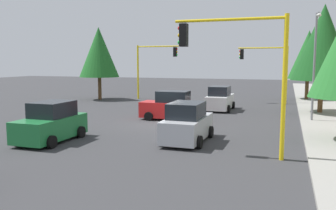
# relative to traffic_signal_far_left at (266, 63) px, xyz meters

# --- Properties ---
(ground_plane) EXTENTS (120.00, 120.00, 0.00)m
(ground_plane) POSITION_rel_traffic_signal_far_left_xyz_m (14.00, -5.65, -3.82)
(ground_plane) COLOR #353538
(sidewalk_kerb) EXTENTS (80.00, 4.00, 0.15)m
(sidewalk_kerb) POSITION_rel_traffic_signal_far_left_xyz_m (9.00, 4.85, -3.74)
(sidewalk_kerb) COLOR gray
(sidewalk_kerb) RESTS_ON ground
(traffic_signal_far_left) EXTENTS (0.36, 4.59, 5.38)m
(traffic_signal_far_left) POSITION_rel_traffic_signal_far_left_xyz_m (0.00, 0.00, 0.00)
(traffic_signal_far_left) COLOR yellow
(traffic_signal_far_left) RESTS_ON ground
(traffic_signal_near_left) EXTENTS (0.36, 4.59, 5.80)m
(traffic_signal_near_left) POSITION_rel_traffic_signal_far_left_xyz_m (20.00, 0.07, 0.28)
(traffic_signal_near_left) COLOR yellow
(traffic_signal_near_left) RESTS_ON ground
(traffic_signal_far_right) EXTENTS (0.36, 4.59, 5.66)m
(traffic_signal_far_right) POSITION_rel_traffic_signal_far_left_xyz_m (0.00, -11.34, 0.18)
(traffic_signal_far_right) COLOR yellow
(traffic_signal_far_right) RESTS_ON ground
(street_lamp_curbside) EXTENTS (2.15, 0.28, 7.00)m
(street_lamp_curbside) POSITION_rel_traffic_signal_far_left_xyz_m (10.39, 3.55, 0.53)
(street_lamp_curbside) COLOR slate
(street_lamp_curbside) RESTS_ON ground
(tree_opposite_side) EXTENTS (4.10, 4.10, 7.48)m
(tree_opposite_side) POSITION_rel_traffic_signal_far_left_xyz_m (2.00, -16.65, 1.09)
(tree_opposite_side) COLOR brown
(tree_opposite_side) RESTS_ON ground
(tree_roadside_mid) EXTENTS (4.45, 4.45, 8.14)m
(tree_roadside_mid) POSITION_rel_traffic_signal_far_left_xyz_m (6.00, 4.35, 1.53)
(tree_roadside_mid) COLOR brown
(tree_roadside_mid) RESTS_ON ground
(tree_roadside_far) EXTENTS (3.88, 3.88, 7.07)m
(tree_roadside_far) POSITION_rel_traffic_signal_far_left_xyz_m (-4.00, 3.85, 0.81)
(tree_roadside_far) COLOR brown
(tree_roadside_far) RESTS_ON ground
(car_silver) EXTENTS (4.05, 2.04, 1.98)m
(car_silver) POSITION_rel_traffic_signal_far_left_xyz_m (18.03, -2.66, -2.92)
(car_silver) COLOR #B2B5BA
(car_silver) RESTS_ON ground
(car_green) EXTENTS (3.93, 2.11, 1.98)m
(car_green) POSITION_rel_traffic_signal_far_left_xyz_m (20.10, -9.11, -2.92)
(car_green) COLOR #1E7238
(car_green) RESTS_ON ground
(car_red) EXTENTS (1.95, 4.01, 1.98)m
(car_red) POSITION_rel_traffic_signal_far_left_xyz_m (12.00, -5.49, -2.92)
(car_red) COLOR red
(car_red) RESTS_ON ground
(car_white) EXTENTS (4.06, 2.02, 1.98)m
(car_white) POSITION_rel_traffic_signal_far_left_xyz_m (6.17, -3.21, -2.92)
(car_white) COLOR white
(car_white) RESTS_ON ground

